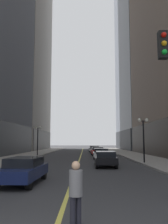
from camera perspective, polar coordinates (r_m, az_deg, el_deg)
ground_plane at (r=39.01m, az=-0.73°, el=-10.16°), size 200.00×200.00×0.00m
sidewalk_left at (r=40.02m, az=-12.80°, el=-9.80°), size 4.50×78.00×0.15m
sidewalk_right at (r=39.72m, az=11.44°, el=-9.86°), size 4.50×78.00×0.15m
lane_centre_stripe at (r=39.01m, az=-0.73°, el=-10.15°), size 0.16×70.00×0.01m
building_right_far at (r=72.43m, az=13.97°, el=17.56°), size 13.20×26.00×64.20m
car_navy at (r=13.18m, az=-14.06°, el=-13.01°), size 1.91×4.49×1.32m
car_black at (r=21.11m, az=5.04°, el=-10.85°), size 1.84×4.34×1.32m
car_white at (r=30.05m, az=3.98°, el=-9.71°), size 1.88×4.09×1.32m
car_red at (r=37.93m, az=3.12°, el=-9.15°), size 1.96×4.82×1.32m
car_silver at (r=48.87m, az=2.41°, el=-8.68°), size 2.11×4.23×1.32m
pedestrian_in_grey_suit at (r=6.28m, az=-1.97°, el=-17.83°), size 0.46×0.46×1.66m
street_lamp_left_far at (r=36.81m, az=-10.86°, el=-5.15°), size 1.06×0.36×4.43m
street_lamp_right_mid at (r=24.36m, az=13.85°, el=-4.19°), size 1.06×0.36×4.43m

